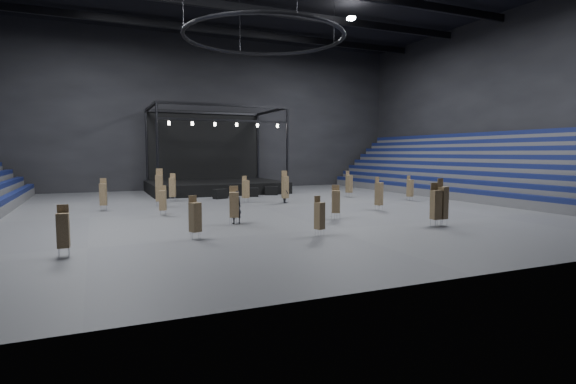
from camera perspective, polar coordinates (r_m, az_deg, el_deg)
name	(u,v)px	position (r m, az deg, el deg)	size (l,w,h in m)	color
floor	(265,208)	(34.98, -2.96, -2.09)	(50.00, 50.00, 0.00)	#414143
wall_back	(203,113)	(55.08, -10.78, 9.79)	(50.00, 0.20, 18.00)	black
wall_front	(484,11)	(17.37, 23.65, 20.27)	(50.00, 0.20, 18.00)	black
wall_right	(503,105)	(49.58, 25.65, 9.94)	(0.20, 42.00, 18.00)	black
bleachers_right	(485,179)	(47.89, 23.70, 1.49)	(7.20, 40.00, 6.40)	#474749
stage	(213,179)	(50.33, -9.45, 1.67)	(14.00, 10.00, 9.20)	black
truss_ring	(264,37)	(35.79, -3.06, 19.05)	(12.30, 12.30, 5.15)	black
flight_case_left	(221,194)	(42.73, -8.57, -0.23)	(1.37, 0.68, 0.91)	black
flight_case_mid	(251,192)	(44.23, -4.68, -0.04)	(1.32, 0.66, 0.88)	black
flight_case_right	(271,191)	(45.92, -2.13, 0.16)	(1.32, 0.66, 0.88)	black
chair_stack_0	(103,194)	(36.25, -22.42, -0.22)	(0.56, 0.56, 2.42)	silver
chair_stack_1	(285,187)	(38.53, -0.37, 0.69)	(0.54, 0.54, 2.78)	silver
chair_stack_2	(436,204)	(27.70, 18.26, -1.45)	(0.54, 0.54, 2.56)	silver
chair_stack_3	(195,216)	(22.78, -11.73, -3.05)	(0.62, 0.62, 2.20)	silver
chair_stack_4	(63,229)	(20.82, -26.66, -4.27)	(0.49, 0.49, 2.17)	silver
chair_stack_5	(336,201)	(29.26, 6.09, -1.15)	(0.68, 0.68, 2.23)	silver
chair_stack_6	(159,187)	(37.23, -16.03, 0.56)	(0.66, 0.66, 3.06)	silver
chair_stack_7	(349,183)	(44.33, 7.76, 1.08)	(0.66, 0.66, 2.54)	silver
chair_stack_8	(172,187)	(41.15, -14.46, 0.64)	(0.65, 0.65, 2.50)	silver
chair_stack_9	(163,200)	(32.03, -15.62, -0.95)	(0.55, 0.55, 2.08)	silver
chair_stack_10	(379,193)	(34.28, 11.46, -0.15)	(0.61, 0.61, 2.52)	silver
chair_stack_11	(234,204)	(27.08, -6.87, -1.52)	(0.67, 0.67, 2.33)	silver
chair_stack_12	(246,189)	(39.14, -5.40, 0.43)	(0.59, 0.59, 2.32)	silver
chair_stack_13	(443,202)	(28.03, 19.03, -1.19)	(0.58, 0.58, 2.80)	silver
chair_stack_14	(410,188)	(41.90, 15.23, 0.54)	(0.54, 0.54, 2.27)	silver
chair_stack_15	(319,215)	(23.37, 4.02, -2.94)	(0.53, 0.53, 2.09)	silver
man_center	(236,207)	(27.44, -6.63, -1.91)	(0.75, 0.49, 2.05)	black
crew_member	(286,194)	(38.59, -0.31, -0.27)	(0.75, 0.58, 1.54)	black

